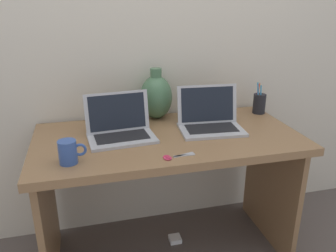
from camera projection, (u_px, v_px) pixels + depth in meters
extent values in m
plane|color=#564C47|center=(168.00, 251.00, 2.00)|extent=(6.00, 6.00, 0.00)
cube|color=beige|center=(152.00, 34.00, 1.91)|extent=(4.40, 0.04, 2.40)
cube|color=olive|center=(168.00, 139.00, 1.74)|extent=(1.34, 0.67, 0.04)
cube|color=olive|center=(48.00, 217.00, 1.73)|extent=(0.03, 0.57, 0.70)
cube|color=olive|center=(271.00, 186.00, 2.02)|extent=(0.03, 0.57, 0.70)
cube|color=#B2B2B7|center=(122.00, 138.00, 1.68)|extent=(0.34, 0.24, 0.01)
cube|color=black|center=(122.00, 136.00, 1.68)|extent=(0.27, 0.15, 0.00)
cube|color=#B2B2B7|center=(117.00, 112.00, 1.72)|extent=(0.33, 0.07, 0.20)
cube|color=black|center=(117.00, 112.00, 1.72)|extent=(0.29, 0.07, 0.18)
cube|color=#B2B2B7|center=(211.00, 129.00, 1.79)|extent=(0.34, 0.25, 0.01)
cube|color=black|center=(211.00, 128.00, 1.79)|extent=(0.27, 0.16, 0.00)
cube|color=#B2B2B7|center=(207.00, 104.00, 1.84)|extent=(0.33, 0.08, 0.21)
cube|color=black|center=(207.00, 104.00, 1.84)|extent=(0.29, 0.07, 0.18)
ellipsoid|color=#47704C|center=(156.00, 97.00, 1.94)|extent=(0.18, 0.18, 0.25)
cylinder|color=#47704C|center=(156.00, 73.00, 1.89)|extent=(0.06, 0.06, 0.05)
cylinder|color=#335199|center=(68.00, 152.00, 1.43)|extent=(0.08, 0.08, 0.10)
torus|color=#335199|center=(80.00, 150.00, 1.44)|extent=(0.06, 0.01, 0.06)
cylinder|color=black|center=(259.00, 104.00, 2.05)|extent=(0.07, 0.07, 0.12)
cylinder|color=#D83359|center=(257.00, 96.00, 2.03)|extent=(0.02, 0.02, 0.14)
cylinder|color=#338CBF|center=(261.00, 97.00, 2.02)|extent=(0.02, 0.01, 0.14)
cylinder|color=#338CBF|center=(258.00, 95.00, 2.02)|extent=(0.01, 0.03, 0.15)
cylinder|color=orange|center=(258.00, 95.00, 2.04)|extent=(0.03, 0.02, 0.15)
cube|color=#B7B7BC|center=(184.00, 155.00, 1.52)|extent=(0.10, 0.04, 0.00)
cube|color=#B7B7BC|center=(184.00, 155.00, 1.51)|extent=(0.10, 0.01, 0.00)
torus|color=#D83359|center=(168.00, 158.00, 1.48)|extent=(0.04, 0.04, 0.01)
torus|color=#D83359|center=(167.00, 157.00, 1.49)|extent=(0.04, 0.04, 0.01)
cube|color=white|center=(175.00, 239.00, 2.07)|extent=(0.07, 0.07, 0.03)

